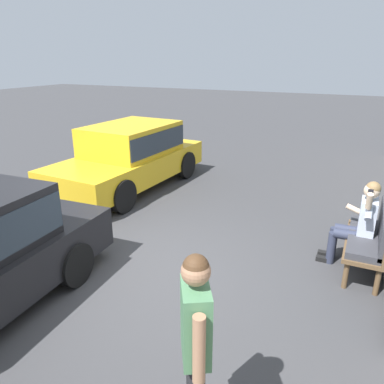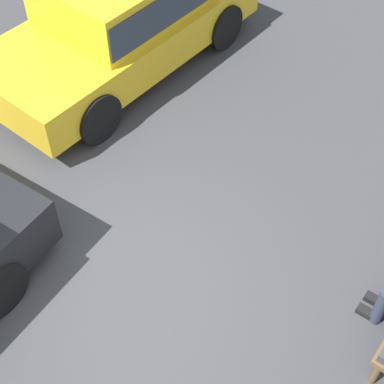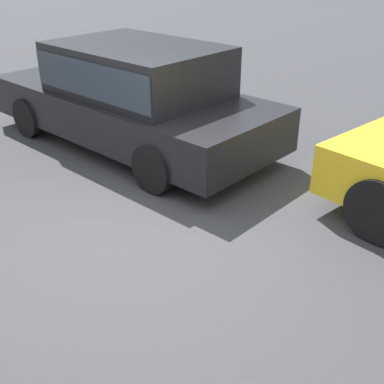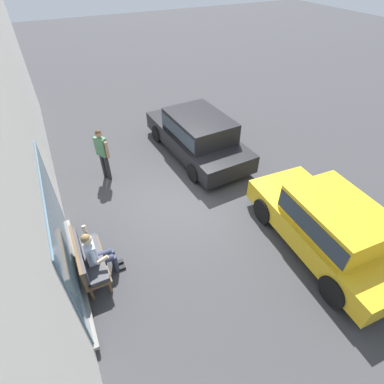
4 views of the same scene
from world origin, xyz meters
name	(u,v)px [view 2 (image 2 of 4)]	position (x,y,z in m)	size (l,w,h in m)	color
ground_plane	(109,294)	(0.00, 0.00, 0.00)	(60.00, 60.00, 0.00)	#38383A
parked_car_near	(123,14)	(-3.11, -2.43, 0.82)	(4.29, 2.04, 1.49)	gold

